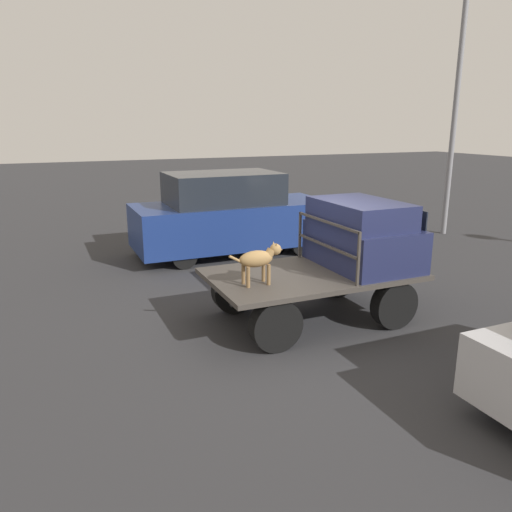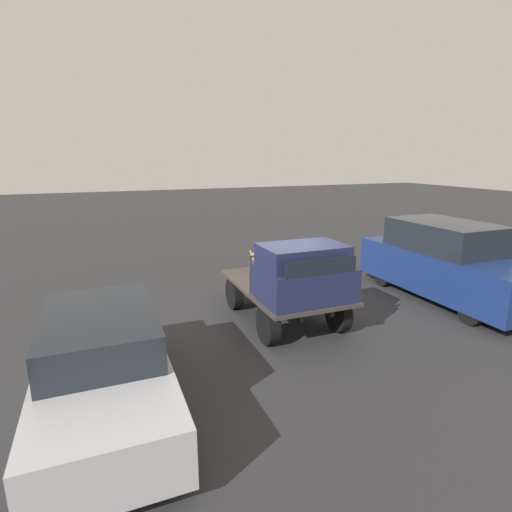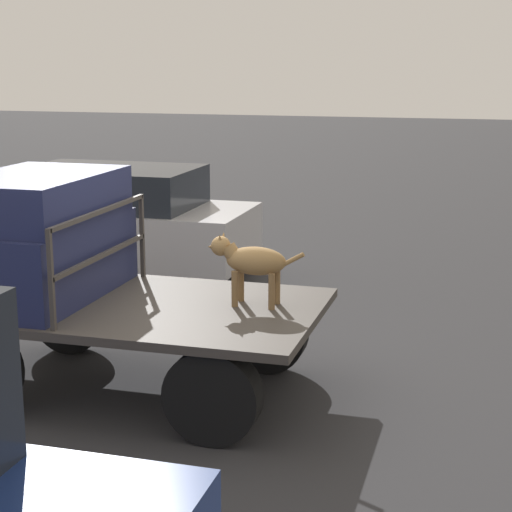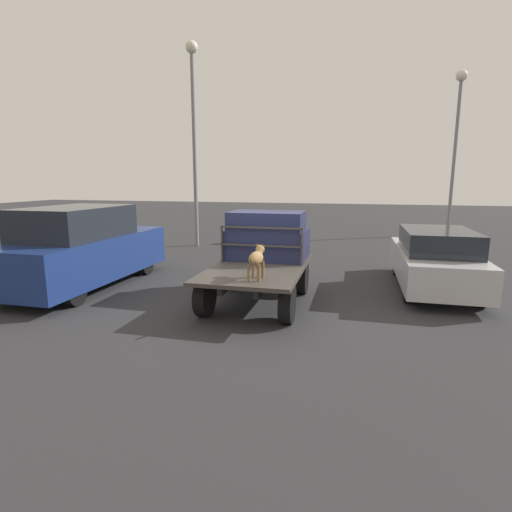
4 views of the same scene
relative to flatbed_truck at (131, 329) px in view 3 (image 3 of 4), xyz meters
The scene contains 6 objects.
ground_plane 0.61m from the flatbed_truck, ahead, with size 80.00×80.00×0.00m, color #2D2D30.
flatbed_truck is the anchor object (origin of this frame).
truck_cab 1.28m from the flatbed_truck, ahead, with size 1.37×1.93×1.17m.
truck_headboard 0.87m from the flatbed_truck, ahead, with size 0.04×1.93×0.86m.
dog 1.30m from the flatbed_truck, 167.44° to the right, with size 0.91×0.26×0.66m.
parked_sedan 4.69m from the flatbed_truck, 61.04° to the right, with size 4.46×1.78×1.57m.
Camera 3 is at (-3.20, 7.03, 3.07)m, focal length 60.00 mm.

